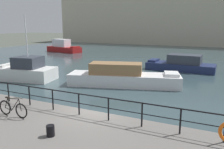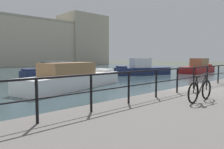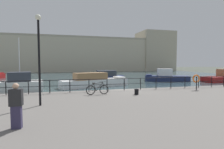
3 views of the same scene
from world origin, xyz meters
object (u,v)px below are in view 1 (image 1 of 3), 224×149
at_px(moored_small_launch, 63,47).
at_px(moored_harbor_tender, 123,77).
at_px(moored_white_yacht, 181,64).
at_px(parked_bicycle, 13,109).
at_px(moored_green_narrowboat, 27,71).
at_px(mooring_bollard, 50,131).

height_order(moored_small_launch, moored_harbor_tender, moored_small_launch).
relative_size(moored_white_yacht, parked_bicycle, 4.21).
xyz_separation_m(moored_green_narrowboat, mooring_bollard, (10.42, -9.08, 0.11)).
height_order(moored_green_narrowboat, parked_bicycle, moored_green_narrowboat).
height_order(parked_bicycle, mooring_bollard, parked_bicycle).
distance_m(moored_green_narrowboat, moored_harbor_tender, 9.08).
relative_size(moored_green_narrowboat, parked_bicycle, 3.37).
bearing_deg(moored_harbor_tender, moored_small_launch, 120.88).
bearing_deg(moored_harbor_tender, moored_green_narrowboat, 175.23).
distance_m(moored_small_launch, parked_bicycle, 34.26).
relative_size(moored_white_yacht, moored_green_narrowboat, 1.25).
bearing_deg(moored_harbor_tender, mooring_bollard, -98.44).
bearing_deg(moored_white_yacht, mooring_bollard, 86.67).
xyz_separation_m(moored_harbor_tender, mooring_bollard, (1.53, -10.92, 0.22)).
distance_m(moored_white_yacht, mooring_bollard, 19.98).
xyz_separation_m(moored_white_yacht, mooring_bollard, (-1.82, -19.90, 0.25)).
relative_size(moored_small_launch, moored_green_narrowboat, 1.27).
height_order(moored_white_yacht, mooring_bollard, moored_white_yacht).
relative_size(moored_harbor_tender, mooring_bollard, 21.60).
bearing_deg(moored_white_yacht, parked_bicycle, 77.98).
bearing_deg(moored_harbor_tender, moored_white_yacht, 53.07).
distance_m(moored_green_narrowboat, mooring_bollard, 13.82).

